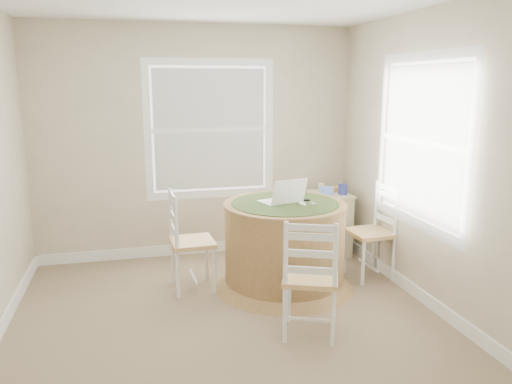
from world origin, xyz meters
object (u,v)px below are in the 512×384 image
object	(u,v)px
chair_near	(311,278)
corner_chest	(329,223)
laptop	(282,199)
round_table	(284,242)
chair_left	(192,242)
chair_right	(370,232)

from	to	relation	value
chair_near	corner_chest	size ratio (longest dim) A/B	1.32
laptop	corner_chest	size ratio (longest dim) A/B	0.62
round_table	chair_left	bearing A→B (deg)	171.22
round_table	laptop	distance (m)	0.42
round_table	chair_near	bearing A→B (deg)	-93.16
chair_left	chair_near	size ratio (longest dim) A/B	1.00
chair_right	chair_left	bearing A→B (deg)	-98.47
chair_left	laptop	world-z (taller)	laptop
chair_left	chair_right	world-z (taller)	same
chair_right	laptop	xyz separation A→B (m)	(-0.94, -0.00, 0.40)
round_table	chair_near	distance (m)	0.97
chair_left	laptop	xyz separation A→B (m)	(0.85, -0.13, 0.40)
corner_chest	chair_left	bearing A→B (deg)	-161.09
chair_left	corner_chest	world-z (taller)	chair_left
round_table	chair_near	xyz separation A→B (m)	(-0.08, -0.97, 0.02)
corner_chest	chair_near	bearing A→B (deg)	-119.07
chair_right	corner_chest	distance (m)	0.82
chair_near	corner_chest	xyz separation A→B (m)	(0.88, 1.80, -0.11)
round_table	chair_near	size ratio (longest dim) A/B	1.43
chair_left	chair_near	distance (m)	1.38
chair_left	corner_chest	xyz separation A→B (m)	(1.67, 0.67, -0.11)
round_table	chair_right	bearing A→B (deg)	3.74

